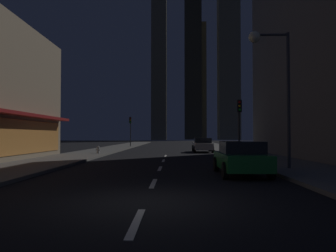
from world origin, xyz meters
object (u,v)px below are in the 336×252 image
traffic_light_far_left (130,125)px  street_lamp_right (271,65)px  fire_hydrant_far_left (98,150)px  car_parked_far (202,145)px  car_parked_near (241,158)px  traffic_light_near_right (239,115)px

traffic_light_far_left → street_lamp_right: (10.88, -30.36, 1.87)m
fire_hydrant_far_left → traffic_light_far_left: bearing=88.7°
fire_hydrant_far_left → street_lamp_right: bearing=-48.2°
car_parked_far → street_lamp_right: (1.78, -17.69, 4.33)m
car_parked_near → traffic_light_near_right: bearing=79.1°
car_parked_near → street_lamp_right: street_lamp_right is taller
traffic_light_near_right → traffic_light_far_left: same height
car_parked_far → fire_hydrant_far_left: 10.77m
traffic_light_near_right → street_lamp_right: 8.53m
car_parked_far → fire_hydrant_far_left: bearing=-152.0°
traffic_light_far_left → street_lamp_right: 32.30m
car_parked_far → traffic_light_near_right: (1.90, -9.37, 2.45)m
traffic_light_near_right → traffic_light_far_left: (-11.00, 22.03, 0.00)m
street_lamp_right → traffic_light_far_left: bearing=109.7°
car_parked_near → traffic_light_far_left: (-9.10, 31.94, 2.45)m
car_parked_near → fire_hydrant_far_left: bearing=123.8°
car_parked_far → traffic_light_far_left: (-9.10, 12.67, 2.45)m
car_parked_near → traffic_light_near_right: traffic_light_near_right is taller
traffic_light_far_left → street_lamp_right: bearing=-70.3°
street_lamp_right → traffic_light_near_right: bearing=89.2°
fire_hydrant_far_left → traffic_light_far_left: size_ratio=0.16×
car_parked_near → street_lamp_right: 4.94m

